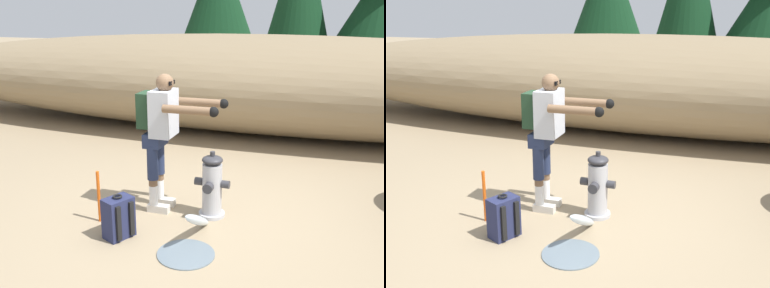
# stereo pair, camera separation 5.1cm
# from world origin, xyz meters

# --- Properties ---
(ground_plane) EXTENTS (56.00, 56.00, 0.04)m
(ground_plane) POSITION_xyz_m (0.00, 0.00, -0.02)
(ground_plane) COLOR #998466
(dirt_embankment) EXTENTS (16.73, 3.20, 1.86)m
(dirt_embankment) POSITION_xyz_m (0.00, 4.10, 0.93)
(dirt_embankment) COLOR #897556
(dirt_embankment) RESTS_ON ground_plane
(fire_hydrant) EXTENTS (0.41, 0.36, 0.78)m
(fire_hydrant) POSITION_xyz_m (0.25, 0.09, 0.36)
(fire_hydrant) COLOR #B2B2B7
(fire_hydrant) RESTS_ON ground_plane
(hydrant_water_jet) EXTENTS (0.57, 1.06, 0.52)m
(hydrant_water_jet) POSITION_xyz_m (0.25, -0.56, 0.13)
(hydrant_water_jet) COLOR silver
(hydrant_water_jet) RESTS_ON ground_plane
(utility_worker) EXTENTS (0.98, 0.55, 1.62)m
(utility_worker) POSITION_xyz_m (-0.35, 0.08, 1.03)
(utility_worker) COLOR beige
(utility_worker) RESTS_ON ground_plane
(spare_backpack) EXTENTS (0.35, 0.36, 0.47)m
(spare_backpack) POSITION_xyz_m (-0.54, -0.70, 0.22)
(spare_backpack) COLOR #23284C
(spare_backpack) RESTS_ON ground_plane
(survey_stake) EXTENTS (0.04, 0.04, 0.60)m
(survey_stake) POSITION_xyz_m (-0.91, -0.45, 0.30)
(survey_stake) COLOR #E55914
(survey_stake) RESTS_ON ground_plane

